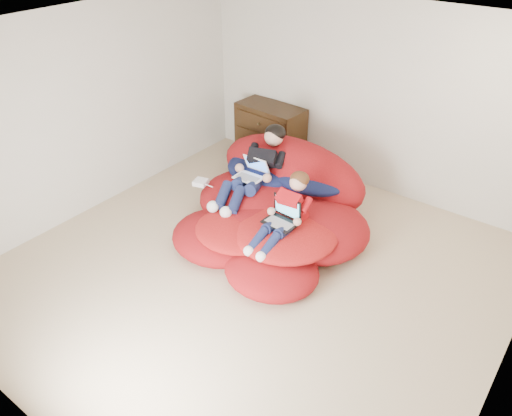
{
  "coord_description": "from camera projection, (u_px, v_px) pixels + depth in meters",
  "views": [
    {
      "loc": [
        2.56,
        -3.36,
        3.53
      ],
      "look_at": [
        -0.1,
        0.17,
        0.7
      ],
      "focal_mm": 35.0,
      "sensor_mm": 36.0,
      "label": 1
    }
  ],
  "objects": [
    {
      "name": "younger_boy",
      "position": [
        286.0,
        210.0,
        5.38
      ],
      "size": [
        0.29,
        0.97,
        0.66
      ],
      "color": "red",
      "rests_on": "beanbag_pile"
    },
    {
      "name": "room_shell",
      "position": [
        254.0,
        256.0,
        5.34
      ],
      "size": [
        5.1,
        5.1,
        2.77
      ],
      "color": "tan",
      "rests_on": "ground"
    },
    {
      "name": "cream_pillow",
      "position": [
        280.0,
        151.0,
        6.58
      ],
      "size": [
        0.48,
        0.31,
        0.31
      ],
      "primitive_type": "ellipsoid",
      "color": "beige",
      "rests_on": "beanbag_pile"
    },
    {
      "name": "older_boy",
      "position": [
        258.0,
        165.0,
        6.12
      ],
      "size": [
        0.48,
        1.31,
        0.74
      ],
      "color": "black",
      "rests_on": "beanbag_pile"
    },
    {
      "name": "power_adapter",
      "position": [
        201.0,
        182.0,
        6.28
      ],
      "size": [
        0.2,
        0.2,
        0.06
      ],
      "primitive_type": "cube",
      "rotation": [
        0.0,
        0.0,
        0.28
      ],
      "color": "white",
      "rests_on": "beanbag_pile"
    },
    {
      "name": "laptop_black",
      "position": [
        283.0,
        216.0,
        5.37
      ],
      "size": [
        0.37,
        0.29,
        0.27
      ],
      "color": "black",
      "rests_on": "younger_boy"
    },
    {
      "name": "dresser",
      "position": [
        270.0,
        135.0,
        7.43
      ],
      "size": [
        1.03,
        0.6,
        0.9
      ],
      "color": "black",
      "rests_on": "ground"
    },
    {
      "name": "beanbag_pile",
      "position": [
        276.0,
        205.0,
        6.09
      ],
      "size": [
        2.45,
        2.43,
        0.93
      ],
      "color": "#9E1115",
      "rests_on": "ground"
    },
    {
      "name": "laptop_white",
      "position": [
        252.0,
        172.0,
        6.06
      ],
      "size": [
        0.34,
        0.35,
        0.23
      ],
      "color": "white",
      "rests_on": "older_boy"
    }
  ]
}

